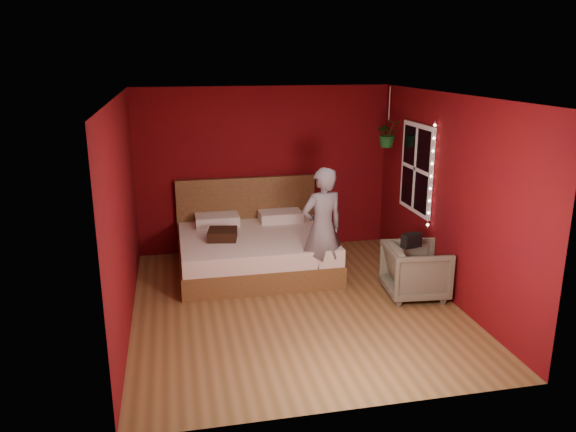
{
  "coord_description": "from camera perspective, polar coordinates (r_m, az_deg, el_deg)",
  "views": [
    {
      "loc": [
        -1.43,
        -6.38,
        3.05
      ],
      "look_at": [
        -0.0,
        0.4,
        1.06
      ],
      "focal_mm": 35.0,
      "sensor_mm": 36.0,
      "label": 1
    }
  ],
  "objects": [
    {
      "name": "floor",
      "position": [
        7.21,
        0.66,
        -8.97
      ],
      "size": [
        4.5,
        4.5,
        0.0
      ],
      "primitive_type": "plane",
      "color": "brown",
      "rests_on": "ground"
    },
    {
      "name": "room_walls",
      "position": [
        6.68,
        0.71,
        4.21
      ],
      "size": [
        4.04,
        4.54,
        2.62
      ],
      "color": "#5F0A0A",
      "rests_on": "ground"
    },
    {
      "name": "window",
      "position": [
        8.18,
        12.91,
        4.72
      ],
      "size": [
        0.05,
        0.97,
        1.27
      ],
      "color": "white",
      "rests_on": "room_walls"
    },
    {
      "name": "fairy_lights",
      "position": [
        7.7,
        14.35,
        3.94
      ],
      "size": [
        0.04,
        0.04,
        1.45
      ],
      "color": "silver",
      "rests_on": "room_walls"
    },
    {
      "name": "bed",
      "position": [
        8.29,
        -3.42,
        -3.25
      ],
      "size": [
        2.19,
        1.86,
        1.2
      ],
      "color": "brown",
      "rests_on": "ground"
    },
    {
      "name": "person",
      "position": [
        7.47,
        3.5,
        -1.27
      ],
      "size": [
        0.68,
        0.53,
        1.66
      ],
      "primitive_type": "imported",
      "rotation": [
        0.0,
        0.0,
        3.38
      ],
      "color": "slate",
      "rests_on": "ground"
    },
    {
      "name": "armchair",
      "position": [
        7.51,
        12.84,
        -5.45
      ],
      "size": [
        0.84,
        0.82,
        0.7
      ],
      "primitive_type": "imported",
      "rotation": [
        0.0,
        0.0,
        1.47
      ],
      "color": "#676551",
      "rests_on": "ground"
    },
    {
      "name": "handbag",
      "position": [
        7.28,
        12.42,
        -2.42
      ],
      "size": [
        0.27,
        0.19,
        0.18
      ],
      "primitive_type": "cube",
      "rotation": [
        0.0,
        0.0,
        0.28
      ],
      "color": "black",
      "rests_on": "armchair"
    },
    {
      "name": "throw_pillow",
      "position": [
        7.96,
        -6.66,
        -1.86
      ],
      "size": [
        0.46,
        0.46,
        0.14
      ],
      "primitive_type": "cube",
      "rotation": [
        0.0,
        0.0,
        -0.18
      ],
      "color": "#311D10",
      "rests_on": "bed"
    },
    {
      "name": "hanging_plant",
      "position": [
        8.67,
        10.13,
        8.25
      ],
      "size": [
        0.41,
        0.36,
        0.9
      ],
      "color": "silver",
      "rests_on": "room_walls"
    }
  ]
}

